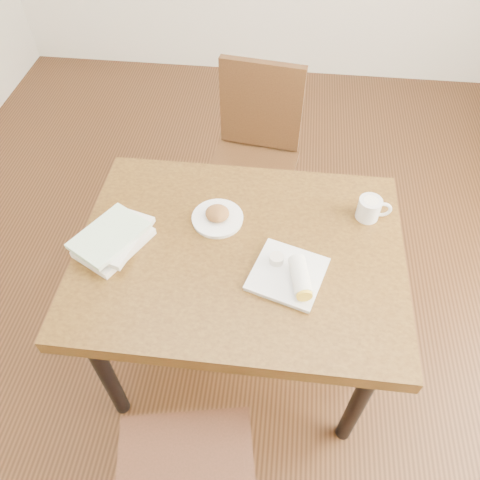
# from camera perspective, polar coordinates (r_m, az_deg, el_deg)

# --- Properties ---
(ground) EXTENTS (4.00, 5.00, 0.01)m
(ground) POSITION_cam_1_polar(r_m,az_deg,el_deg) (2.28, 0.00, -13.12)
(ground) COLOR #472814
(ground) RESTS_ON ground
(table) EXTENTS (1.15, 0.87, 0.75)m
(table) POSITION_cam_1_polar(r_m,az_deg,el_deg) (1.71, 0.00, -2.87)
(table) COLOR brown
(table) RESTS_ON ground
(chair_far) EXTENTS (0.47, 0.47, 0.95)m
(chair_far) POSITION_cam_1_polar(r_m,az_deg,el_deg) (2.36, 1.84, 10.98)
(chair_far) COLOR #442A13
(chair_far) RESTS_ON ground
(plate_scone) EXTENTS (0.19, 0.19, 0.06)m
(plate_scone) POSITION_cam_1_polar(r_m,az_deg,el_deg) (1.72, -2.77, 2.87)
(plate_scone) COLOR white
(plate_scone) RESTS_ON table
(coffee_mug) EXTENTS (0.13, 0.09, 0.09)m
(coffee_mug) POSITION_cam_1_polar(r_m,az_deg,el_deg) (1.78, 15.57, 3.75)
(coffee_mug) COLOR white
(coffee_mug) RESTS_ON table
(plate_burrito) EXTENTS (0.29, 0.29, 0.08)m
(plate_burrito) POSITION_cam_1_polar(r_m,az_deg,el_deg) (1.56, 6.28, -4.23)
(plate_burrito) COLOR white
(plate_burrito) RESTS_ON table
(book_stack) EXTENTS (0.28, 0.30, 0.07)m
(book_stack) POSITION_cam_1_polar(r_m,az_deg,el_deg) (1.69, -15.13, 0.16)
(book_stack) COLOR white
(book_stack) RESTS_ON table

